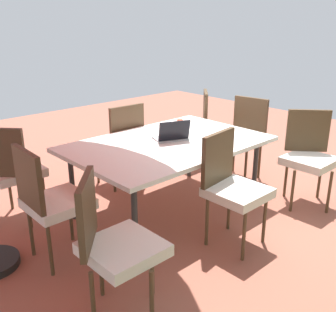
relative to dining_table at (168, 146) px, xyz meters
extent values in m
cube|color=#935442|center=(0.00, 0.00, -0.70)|extent=(10.00, 10.00, 0.02)
cube|color=white|center=(0.00, 0.00, 0.02)|extent=(1.92, 1.27, 0.04)
cylinder|color=#333333|center=(-0.81, -0.48, -0.34)|extent=(0.05, 0.05, 0.69)
cylinder|color=#333333|center=(0.81, -0.48, -0.34)|extent=(0.05, 0.05, 0.69)
cylinder|color=#333333|center=(-0.81, 0.48, -0.34)|extent=(0.05, 0.05, 0.69)
cylinder|color=#333333|center=(0.81, 0.48, -0.34)|extent=(0.05, 0.05, 0.69)
cube|color=silver|center=(-1.17, -0.84, -0.20)|extent=(0.46, 0.46, 0.08)
cube|color=#4C3823|center=(-1.31, -0.69, 0.07)|extent=(0.34, 0.33, 0.45)
cylinder|color=#4C3823|center=(-1.17, -1.09, -0.46)|extent=(0.03, 0.03, 0.45)
cylinder|color=#4C3823|center=(-0.91, -0.84, -0.46)|extent=(0.03, 0.03, 0.45)
cylinder|color=#4C3823|center=(-1.42, -0.83, -0.46)|extent=(0.03, 0.03, 0.45)
cylinder|color=#4C3823|center=(-1.16, -0.58, -0.46)|extent=(0.03, 0.03, 0.45)
cube|color=silver|center=(0.02, 0.88, -0.20)|extent=(0.46, 0.46, 0.08)
cube|color=#4C3823|center=(0.04, 0.67, 0.07)|extent=(0.44, 0.09, 0.45)
cylinder|color=#4C3823|center=(0.17, 1.08, -0.46)|extent=(0.03, 0.03, 0.45)
cylinder|color=#4C3823|center=(-0.18, 1.04, -0.46)|extent=(0.03, 0.03, 0.45)
cylinder|color=#4C3823|center=(0.22, 0.73, -0.46)|extent=(0.03, 0.03, 0.45)
cylinder|color=#4C3823|center=(-0.14, 0.68, -0.46)|extent=(0.03, 0.03, 0.45)
cube|color=silver|center=(-1.15, 0.91, -0.20)|extent=(0.46, 0.46, 0.08)
cube|color=#4C3823|center=(-1.30, 0.77, 0.07)|extent=(0.32, 0.35, 0.45)
cylinder|color=#4C3823|center=(-0.89, 0.89, -0.46)|extent=(0.03, 0.03, 0.45)
cylinder|color=#4C3823|center=(-1.13, 1.16, -0.46)|extent=(0.03, 0.03, 0.45)
cylinder|color=#4C3823|center=(-1.16, 0.66, -0.46)|extent=(0.03, 0.03, 0.45)
cylinder|color=#4C3823|center=(-1.40, 0.93, -0.46)|extent=(0.03, 0.03, 0.45)
cube|color=silver|center=(1.20, -0.86, -0.20)|extent=(0.46, 0.46, 0.08)
cube|color=#4C3823|center=(1.35, -0.72, 0.07)|extent=(0.32, 0.35, 0.45)
cylinder|color=#4C3823|center=(0.94, -0.85, -0.46)|extent=(0.03, 0.03, 0.45)
cylinder|color=#4C3823|center=(1.18, -1.11, -0.46)|extent=(0.03, 0.03, 0.45)
cylinder|color=#4C3823|center=(1.21, -0.60, -0.46)|extent=(0.03, 0.03, 0.45)
cube|color=silver|center=(-1.20, -0.01, -0.20)|extent=(0.46, 0.46, 0.08)
cube|color=#4C3823|center=(-1.41, -0.04, 0.07)|extent=(0.10, 0.44, 0.45)
cylinder|color=#4C3823|center=(-0.99, -0.16, -0.46)|extent=(0.03, 0.03, 0.45)
cylinder|color=#4C3823|center=(-1.05, 0.20, -0.46)|extent=(0.03, 0.03, 0.45)
cylinder|color=#4C3823|center=(-1.35, -0.21, -0.46)|extent=(0.03, 0.03, 0.45)
cylinder|color=#4C3823|center=(-1.40, 0.15, -0.46)|extent=(0.03, 0.03, 0.45)
cube|color=silver|center=(1.22, 0.03, -0.20)|extent=(0.46, 0.46, 0.08)
cube|color=#4C3823|center=(1.43, 0.02, 0.07)|extent=(0.06, 0.44, 0.45)
cylinder|color=#4C3823|center=(1.05, 0.22, -0.46)|extent=(0.03, 0.03, 0.45)
cylinder|color=#4C3823|center=(1.04, -0.14, -0.46)|extent=(0.03, 0.03, 0.45)
cylinder|color=#4C3823|center=(1.41, 0.20, -0.46)|extent=(0.03, 0.03, 0.45)
cylinder|color=#4C3823|center=(1.40, -0.16, -0.46)|extent=(0.03, 0.03, 0.45)
cube|color=silver|center=(1.24, 0.91, -0.20)|extent=(0.46, 0.46, 0.08)
cube|color=#4C3823|center=(1.40, 0.77, 0.07)|extent=(0.32, 0.35, 0.45)
cylinder|color=#4C3823|center=(1.22, 1.17, -0.46)|extent=(0.03, 0.03, 0.45)
cylinder|color=#4C3823|center=(0.99, 0.90, -0.46)|extent=(0.03, 0.03, 0.45)
cylinder|color=#4C3823|center=(1.50, 0.93, -0.46)|extent=(0.03, 0.03, 0.45)
cylinder|color=#4C3823|center=(1.26, 0.66, -0.46)|extent=(0.03, 0.03, 0.45)
cube|color=silver|center=(-0.04, -0.90, -0.20)|extent=(0.46, 0.46, 0.08)
cube|color=#4C3823|center=(-0.03, -0.69, 0.07)|extent=(0.44, 0.06, 0.45)
cylinder|color=#4C3823|center=(-0.22, -1.07, -0.46)|extent=(0.03, 0.03, 0.45)
cylinder|color=#4C3823|center=(0.14, -1.09, -0.46)|extent=(0.03, 0.03, 0.45)
cylinder|color=#4C3823|center=(-0.21, -0.71, -0.46)|extent=(0.03, 0.03, 0.45)
cylinder|color=#4C3823|center=(0.15, -0.73, -0.46)|extent=(0.03, 0.03, 0.45)
cube|color=gray|center=(-0.08, -0.06, 0.05)|extent=(0.38, 0.32, 0.02)
cube|color=black|center=(-0.04, 0.05, 0.16)|extent=(0.32, 0.16, 0.20)
cylinder|color=#CC4C33|center=(-0.43, -0.27, 0.10)|extent=(0.07, 0.07, 0.10)
camera|label=1|loc=(2.50, 2.68, 1.19)|focal=41.83mm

